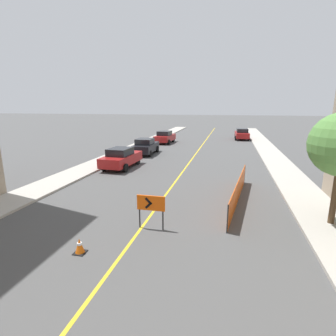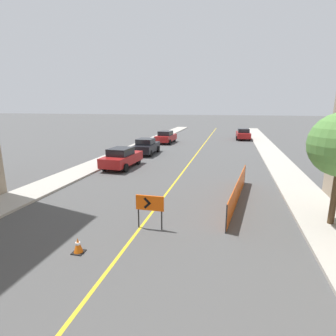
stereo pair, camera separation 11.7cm
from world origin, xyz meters
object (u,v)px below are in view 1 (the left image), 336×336
(parked_car_curb_mid, at_px, (145,146))
(parked_car_opposite_side, at_px, (242,134))
(arrow_barricade_primary, at_px, (151,205))
(traffic_cone_fourth, at_px, (80,246))
(parked_car_curb_near, at_px, (121,158))
(parked_car_curb_far, at_px, (165,137))

(parked_car_curb_mid, relative_size, parked_car_opposite_side, 1.00)
(arrow_barricade_primary, bearing_deg, traffic_cone_fourth, -129.18)
(parked_car_curb_near, bearing_deg, parked_car_opposite_side, 67.15)
(parked_car_curb_near, height_order, parked_car_curb_far, same)
(parked_car_opposite_side, bearing_deg, parked_car_curb_far, -150.51)
(parked_car_curb_mid, bearing_deg, arrow_barricade_primary, -73.00)
(parked_car_curb_mid, bearing_deg, traffic_cone_fourth, -80.66)
(arrow_barricade_primary, bearing_deg, parked_car_curb_near, 118.57)
(parked_car_curb_near, height_order, parked_car_opposite_side, same)
(parked_car_curb_near, xyz_separation_m, parked_car_opposite_side, (9.90, 20.44, 0.00))
(arrow_barricade_primary, height_order, parked_car_curb_near, parked_car_curb_near)
(arrow_barricade_primary, bearing_deg, parked_car_curb_far, 102.05)
(traffic_cone_fourth, relative_size, parked_car_opposite_side, 0.12)
(traffic_cone_fourth, xyz_separation_m, parked_car_opposite_side, (6.36, 32.27, 0.54))
(traffic_cone_fourth, bearing_deg, parked_car_curb_mid, 101.18)
(traffic_cone_fourth, relative_size, parked_car_curb_near, 0.12)
(traffic_cone_fourth, height_order, parked_car_curb_far, parked_car_curb_far)
(traffic_cone_fourth, distance_m, arrow_barricade_primary, 2.98)
(traffic_cone_fourth, distance_m, parked_car_curb_near, 12.36)
(traffic_cone_fourth, xyz_separation_m, arrow_barricade_primary, (1.80, 2.26, 0.75))
(parked_car_opposite_side, bearing_deg, arrow_barricade_primary, -101.05)
(traffic_cone_fourth, relative_size, parked_car_curb_mid, 0.12)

